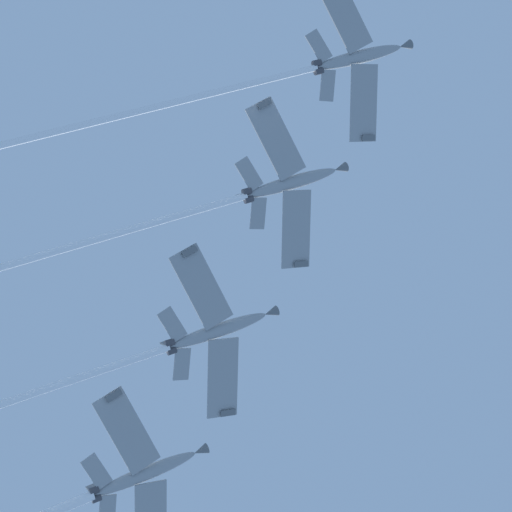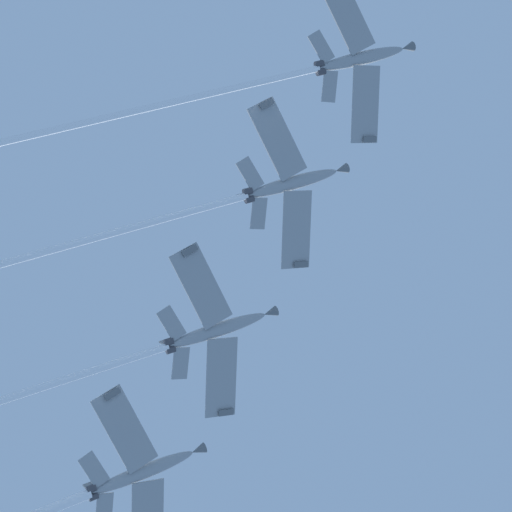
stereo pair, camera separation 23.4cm
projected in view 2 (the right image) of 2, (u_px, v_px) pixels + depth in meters
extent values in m
ellipsoid|color=gray|center=(361.00, 58.00, 107.97)|extent=(11.12, 5.70, 6.60)
cone|color=#595E60|center=(407.00, 48.00, 110.68)|extent=(2.27, 1.85, 1.79)
ellipsoid|color=black|center=(373.00, 56.00, 109.36)|extent=(3.07, 2.01, 2.06)
cube|color=gray|center=(365.00, 104.00, 108.48)|extent=(7.95, 9.23, 1.79)
cube|color=#595E60|center=(370.00, 139.00, 109.19)|extent=(1.76, 1.54, 0.91)
cube|color=gray|center=(347.00, 14.00, 106.62)|extent=(4.50, 9.37, 1.79)
cube|color=gray|center=(330.00, 86.00, 106.34)|extent=(3.60, 3.84, 0.95)
cube|color=gray|center=(321.00, 47.00, 105.54)|extent=(1.92, 3.70, 0.95)
cube|color=#595E60|center=(321.00, 68.00, 107.28)|extent=(3.22, 1.43, 3.58)
cylinder|color=#38383D|center=(321.00, 72.00, 105.61)|extent=(1.46, 1.21, 1.16)
cylinder|color=#38383D|center=(319.00, 64.00, 105.45)|extent=(1.46, 1.21, 1.16)
cylinder|color=white|center=(148.00, 108.00, 96.84)|extent=(35.84, 14.94, 19.74)
ellipsoid|color=gray|center=(292.00, 183.00, 105.55)|extent=(11.07, 5.80, 6.65)
cone|color=#595E60|center=(341.00, 170.00, 108.30)|extent=(2.28, 1.86, 1.79)
ellipsoid|color=black|center=(305.00, 179.00, 106.95)|extent=(3.07, 2.03, 2.07)
cube|color=gray|center=(296.00, 230.00, 106.06)|extent=(8.00, 9.20, 1.81)
cube|color=#595E60|center=(301.00, 265.00, 106.77)|extent=(1.75, 1.55, 0.92)
cube|color=gray|center=(277.00, 139.00, 104.20)|extent=(4.59, 9.39, 1.81)
cube|color=#595E60|center=(267.00, 104.00, 103.46)|extent=(1.74, 0.94, 0.92)
cube|color=gray|center=(259.00, 213.00, 103.90)|extent=(3.61, 3.83, 0.96)
cube|color=gray|center=(250.00, 174.00, 103.09)|extent=(1.95, 3.72, 0.96)
cube|color=#595E60|center=(250.00, 193.00, 104.83)|extent=(3.22, 1.47, 3.58)
cylinder|color=#38383D|center=(249.00, 199.00, 103.16)|extent=(1.46, 1.22, 1.17)
cylinder|color=#38383D|center=(248.00, 191.00, 103.00)|extent=(1.46, 1.22, 1.17)
cylinder|color=white|center=(91.00, 239.00, 95.41)|extent=(31.04, 13.43, 17.40)
ellipsoid|color=gray|center=(217.00, 330.00, 102.02)|extent=(11.08, 5.93, 6.53)
cone|color=#595E60|center=(270.00, 313.00, 104.72)|extent=(2.28, 1.88, 1.78)
ellipsoid|color=black|center=(232.00, 324.00, 103.40)|extent=(3.07, 2.06, 2.05)
cube|color=gray|center=(221.00, 377.00, 102.54)|extent=(8.08, 9.18, 1.77)
cube|color=#595E60|center=(226.00, 413.00, 103.25)|extent=(1.75, 1.56, 0.90)
cube|color=gray|center=(201.00, 286.00, 100.67)|extent=(4.70, 9.41, 1.77)
cube|color=#595E60|center=(190.00, 250.00, 99.94)|extent=(1.76, 0.96, 0.90)
cube|color=gray|center=(181.00, 363.00, 100.41)|extent=(3.64, 3.82, 0.94)
cube|color=gray|center=(171.00, 323.00, 99.60)|extent=(2.00, 3.74, 0.94)
cube|color=#595E60|center=(173.00, 341.00, 101.34)|extent=(3.19, 1.50, 3.57)
cylinder|color=#38383D|center=(170.00, 350.00, 99.67)|extent=(1.46, 1.23, 1.16)
cylinder|color=#38383D|center=(169.00, 342.00, 99.51)|extent=(1.46, 1.23, 1.16)
ellipsoid|color=gray|center=(143.00, 472.00, 99.45)|extent=(11.02, 5.83, 6.74)
cone|color=#595E60|center=(198.00, 450.00, 102.27)|extent=(2.28, 1.87, 1.80)
ellipsoid|color=black|center=(158.00, 464.00, 100.87)|extent=(3.06, 2.04, 2.09)
cube|color=gray|center=(125.00, 429.00, 98.09)|extent=(4.61, 9.39, 1.84)
cube|color=#595E60|center=(112.00, 394.00, 97.35)|extent=(1.74, 0.94, 0.94)
cube|color=gray|center=(104.00, 509.00, 97.75)|extent=(3.61, 3.82, 0.97)
cube|color=gray|center=(94.00, 470.00, 96.95)|extent=(1.96, 3.72, 0.97)
cube|color=#595E60|center=(97.00, 485.00, 98.68)|extent=(3.23, 1.49, 3.59)
cylinder|color=#38383D|center=(93.00, 496.00, 97.01)|extent=(1.47, 1.22, 1.17)
cylinder|color=#38383D|center=(91.00, 489.00, 96.85)|extent=(1.47, 1.22, 1.17)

